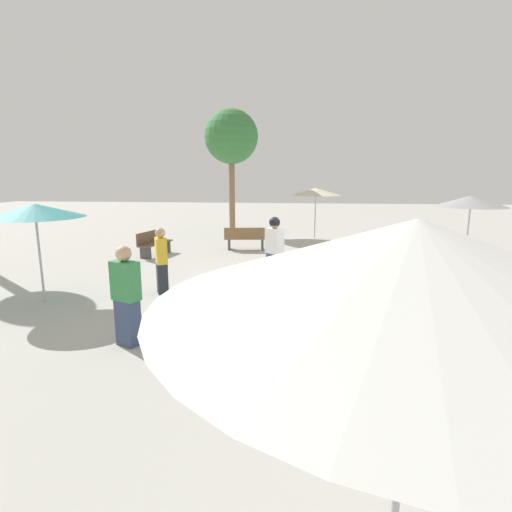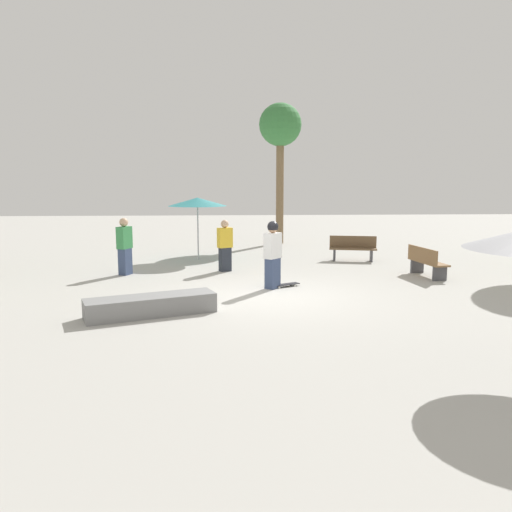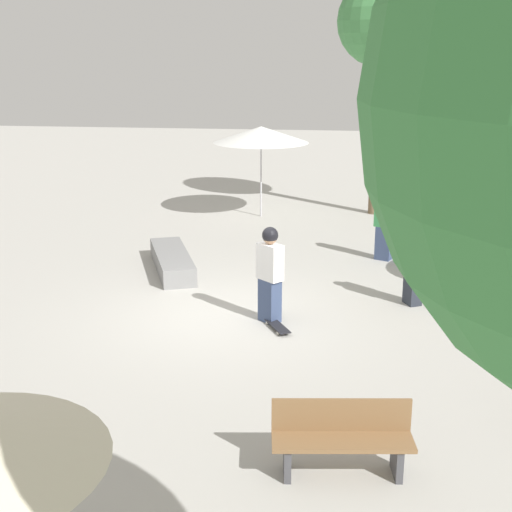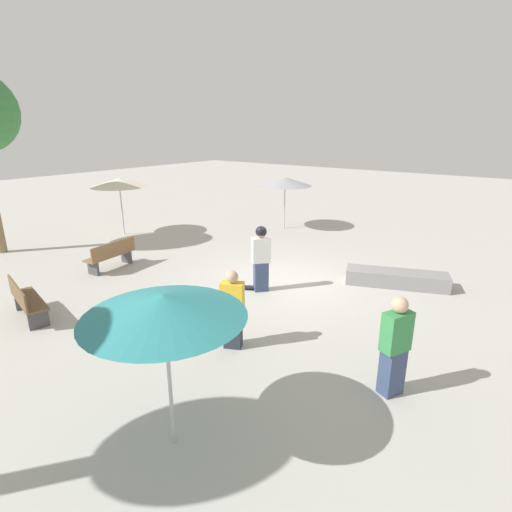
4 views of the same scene
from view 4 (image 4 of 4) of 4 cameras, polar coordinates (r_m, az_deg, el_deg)
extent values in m
plane|color=#B2AFA8|center=(11.06, 4.14, -3.65)|extent=(60.00, 60.00, 0.00)
cube|color=#38476B|center=(10.32, 0.71, -2.91)|extent=(0.43, 0.43, 0.78)
cube|color=white|center=(10.09, 0.73, 0.86)|extent=(0.49, 0.51, 0.64)
sphere|color=tan|center=(9.96, 0.74, 3.33)|extent=(0.25, 0.25, 0.25)
sphere|color=black|center=(9.96, 0.74, 3.51)|extent=(0.28, 0.28, 0.28)
cube|color=black|center=(10.51, -1.36, -4.44)|extent=(0.80, 0.55, 0.02)
cylinder|color=silver|center=(10.49, -2.77, -4.71)|extent=(0.06, 0.05, 0.05)
cylinder|color=silver|center=(10.64, -2.60, -4.36)|extent=(0.06, 0.05, 0.05)
cylinder|color=silver|center=(10.41, -0.09, -4.87)|extent=(0.06, 0.05, 0.05)
cylinder|color=silver|center=(10.57, 0.05, -4.51)|extent=(0.06, 0.05, 0.05)
cube|color=gray|center=(11.34, 19.42, -3.05)|extent=(2.69, 1.58, 0.40)
cube|color=#47474C|center=(10.83, -30.14, -5.53)|extent=(0.17, 0.40, 0.40)
cube|color=#47474C|center=(9.69, -28.64, -7.92)|extent=(0.17, 0.40, 0.40)
cube|color=brown|center=(10.17, -29.63, -5.50)|extent=(1.66, 0.78, 0.05)
cube|color=brown|center=(10.07, -30.93, -4.56)|extent=(1.57, 0.39, 0.40)
cube|color=#47474C|center=(12.37, -22.21, -1.63)|extent=(0.40, 0.13, 0.40)
cube|color=#47474C|center=(13.12, -18.02, -0.08)|extent=(0.40, 0.13, 0.40)
cube|color=olive|center=(12.67, -20.16, 0.13)|extent=(0.63, 1.64, 0.05)
cube|color=olive|center=(12.46, -19.67, 0.98)|extent=(0.24, 1.59, 0.40)
cylinder|color=#B7B7BC|center=(5.43, -12.28, -16.45)|extent=(0.05, 0.05, 2.07)
cone|color=teal|center=(4.95, -13.04, -6.93)|extent=(2.03, 2.03, 0.29)
cylinder|color=#B7B7BC|center=(16.48, -18.62, 6.47)|extent=(0.05, 0.05, 2.09)
cone|color=beige|center=(16.32, -18.97, 9.90)|extent=(2.15, 2.15, 0.32)
cylinder|color=#B7B7BC|center=(16.68, 4.10, 7.34)|extent=(0.05, 0.05, 2.01)
cone|color=#99999E|center=(16.53, 4.17, 10.58)|extent=(2.16, 2.16, 0.35)
cube|color=#282D38|center=(7.79, -3.31, -10.44)|extent=(0.40, 0.36, 0.73)
cube|color=yellow|center=(7.50, -3.41, -5.97)|extent=(0.49, 0.40, 0.60)
sphere|color=tan|center=(7.34, -3.47, -2.98)|extent=(0.24, 0.24, 0.24)
cube|color=#38476B|center=(6.90, 18.83, -15.34)|extent=(0.38, 0.43, 0.77)
cube|color=#388C4C|center=(6.55, 19.45, -10.14)|extent=(0.42, 0.52, 0.64)
sphere|color=tan|center=(6.36, 19.87, -6.58)|extent=(0.25, 0.25, 0.25)
camera|label=1|loc=(9.56, 63.54, 0.08)|focal=28.00mm
camera|label=2|loc=(20.80, 24.78, 12.54)|focal=35.00mm
camera|label=3|loc=(18.63, -34.45, 16.96)|focal=50.00mm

